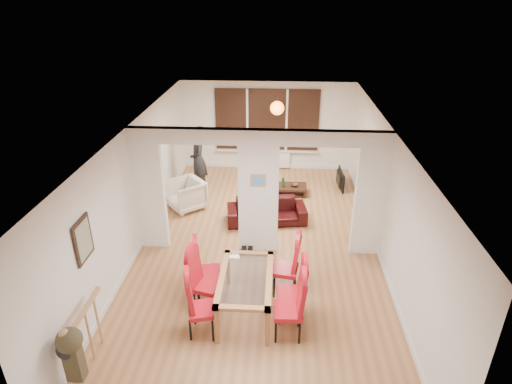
# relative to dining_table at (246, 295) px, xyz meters

# --- Properties ---
(floor) EXTENTS (5.00, 9.00, 0.01)m
(floor) POSITION_rel_dining_table_xyz_m (0.09, 1.99, -0.36)
(floor) COLOR #A26C41
(floor) RESTS_ON ground
(room_walls) EXTENTS (5.00, 9.00, 2.60)m
(room_walls) POSITION_rel_dining_table_xyz_m (0.09, 1.99, 0.94)
(room_walls) COLOR silver
(room_walls) RESTS_ON floor
(divider_wall) EXTENTS (5.00, 0.18, 2.60)m
(divider_wall) POSITION_rel_dining_table_xyz_m (0.09, 1.99, 0.94)
(divider_wall) COLOR white
(divider_wall) RESTS_ON floor
(bay_window_blinds) EXTENTS (3.00, 0.08, 1.80)m
(bay_window_blinds) POSITION_rel_dining_table_xyz_m (0.09, 6.43, 1.14)
(bay_window_blinds) COLOR black
(bay_window_blinds) RESTS_ON room_walls
(radiator) EXTENTS (1.40, 0.08, 0.50)m
(radiator) POSITION_rel_dining_table_xyz_m (0.09, 6.39, -0.06)
(radiator) COLOR white
(radiator) RESTS_ON floor
(pendant_light) EXTENTS (0.36, 0.36, 0.36)m
(pendant_light) POSITION_rel_dining_table_xyz_m (0.39, 5.29, 1.79)
(pendant_light) COLOR orange
(pendant_light) RESTS_ON room_walls
(stair_newel) EXTENTS (0.40, 1.20, 1.10)m
(stair_newel) POSITION_rel_dining_table_xyz_m (-2.16, -1.21, 0.19)
(stair_newel) COLOR #B38152
(stair_newel) RESTS_ON floor
(wall_poster) EXTENTS (0.04, 0.52, 0.67)m
(wall_poster) POSITION_rel_dining_table_xyz_m (-2.38, -0.41, 1.24)
(wall_poster) COLOR gray
(wall_poster) RESTS_ON room_walls
(pillar_photo) EXTENTS (0.30, 0.03, 0.25)m
(pillar_photo) POSITION_rel_dining_table_xyz_m (0.09, 1.89, 1.24)
(pillar_photo) COLOR #4C8CD8
(pillar_photo) RESTS_ON divider_wall
(dining_table) EXTENTS (0.87, 1.55, 0.73)m
(dining_table) POSITION_rel_dining_table_xyz_m (0.00, 0.00, 0.00)
(dining_table) COLOR #9D663A
(dining_table) RESTS_ON floor
(dining_chair_la) EXTENTS (0.53, 0.53, 1.08)m
(dining_chair_la) POSITION_rel_dining_table_xyz_m (-0.63, -0.51, 0.18)
(dining_chair_la) COLOR #A5101C
(dining_chair_la) RESTS_ON floor
(dining_chair_lb) EXTENTS (0.54, 0.54, 1.10)m
(dining_chair_lb) POSITION_rel_dining_table_xyz_m (-0.67, 0.08, 0.19)
(dining_chair_lb) COLOR #A5101C
(dining_chair_lb) RESTS_ON floor
(dining_chair_lc) EXTENTS (0.49, 0.49, 1.04)m
(dining_chair_lc) POSITION_rel_dining_table_xyz_m (-0.70, 0.47, 0.16)
(dining_chair_lc) COLOR #A5101C
(dining_chair_lc) RESTS_ON floor
(dining_chair_ra) EXTENTS (0.46, 0.46, 1.11)m
(dining_chair_ra) POSITION_rel_dining_table_xyz_m (0.70, -0.48, 0.19)
(dining_chair_ra) COLOR #A5101C
(dining_chair_ra) RESTS_ON floor
(dining_chair_rb) EXTENTS (0.46, 0.46, 1.08)m
(dining_chair_rb) POSITION_rel_dining_table_xyz_m (0.73, -0.07, 0.18)
(dining_chair_rb) COLOR #A5101C
(dining_chair_rb) RESTS_ON floor
(dining_chair_rc) EXTENTS (0.51, 0.51, 1.11)m
(dining_chair_rc) POSITION_rel_dining_table_xyz_m (0.65, 0.61, 0.19)
(dining_chair_rc) COLOR #A5101C
(dining_chair_rc) RESTS_ON floor
(sofa) EXTENTS (1.91, 0.96, 0.53)m
(sofa) POSITION_rel_dining_table_xyz_m (0.23, 3.14, -0.10)
(sofa) COLOR black
(sofa) RESTS_ON floor
(armchair) EXTENTS (1.13, 1.14, 0.74)m
(armchair) POSITION_rel_dining_table_xyz_m (-1.78, 3.68, 0.01)
(armchair) COLOR beige
(armchair) RESTS_ON floor
(person) EXTENTS (0.75, 0.60, 1.79)m
(person) POSITION_rel_dining_table_xyz_m (-1.64, 4.72, 0.53)
(person) COLOR black
(person) RESTS_ON floor
(television) EXTENTS (0.87, 0.16, 0.50)m
(television) POSITION_rel_dining_table_xyz_m (2.09, 5.15, -0.11)
(television) COLOR black
(television) RESTS_ON floor
(coffee_table) EXTENTS (1.16, 0.73, 0.25)m
(coffee_table) POSITION_rel_dining_table_xyz_m (0.68, 4.63, -0.24)
(coffee_table) COLOR black
(coffee_table) RESTS_ON floor
(bottle) EXTENTS (0.07, 0.07, 0.29)m
(bottle) POSITION_rel_dining_table_xyz_m (0.60, 4.53, 0.03)
(bottle) COLOR #143F19
(bottle) RESTS_ON coffee_table
(bowl) EXTENTS (0.21, 0.21, 0.05)m
(bowl) POSITION_rel_dining_table_xyz_m (0.90, 4.62, -0.09)
(bowl) COLOR black
(bowl) RESTS_ON coffee_table
(shoes) EXTENTS (0.23, 0.25, 0.10)m
(shoes) POSITION_rel_dining_table_xyz_m (-0.13, 1.79, -0.32)
(shoes) COLOR black
(shoes) RESTS_ON floor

